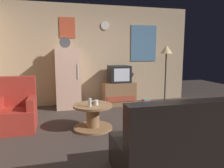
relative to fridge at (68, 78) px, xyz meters
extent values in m
plane|color=#3D332D|center=(0.85, -2.09, -0.75)|extent=(12.00, 12.00, 0.00)
cube|color=tan|center=(0.85, 0.36, 0.57)|extent=(5.20, 0.10, 2.65)
cube|color=teal|center=(2.16, 0.30, 0.90)|extent=(0.76, 0.02, 1.00)
cube|color=#C64C2D|center=(0.04, 0.30, 1.28)|extent=(0.40, 0.02, 0.52)
cylinder|color=silver|center=(1.03, 0.30, 1.36)|extent=(0.22, 0.03, 0.22)
cube|color=beige|center=(0.00, 0.00, 0.00)|extent=(0.60, 0.60, 1.50)
cylinder|color=silver|center=(0.22, -0.30, 0.20)|extent=(0.02, 0.02, 0.36)
cylinder|color=#4C4C51|center=(-0.05, -0.08, 0.89)|extent=(0.26, 0.04, 0.26)
cube|color=#8E6642|center=(1.32, -0.04, -0.45)|extent=(0.84, 0.52, 0.61)
cube|color=#AD4733|center=(1.32, -0.30, -0.54)|extent=(0.76, 0.01, 0.15)
cube|color=black|center=(1.33, -0.04, 0.08)|extent=(0.54, 0.50, 0.44)
cube|color=silver|center=(1.33, -0.29, 0.08)|extent=(0.41, 0.01, 0.33)
cylinder|color=#332D28|center=(2.56, -0.29, -0.74)|extent=(0.24, 0.24, 0.02)
cylinder|color=#332D28|center=(2.56, -0.29, -0.05)|extent=(0.04, 0.04, 1.40)
cone|color=#F2D18C|center=(2.56, -0.29, 0.73)|extent=(0.32, 0.32, 0.22)
cylinder|color=#8E6642|center=(0.35, -1.69, -0.73)|extent=(0.72, 0.72, 0.04)
cylinder|color=#8E6642|center=(0.35, -1.69, -0.52)|extent=(0.24, 0.24, 0.42)
cylinder|color=#8E6642|center=(0.35, -1.69, -0.31)|extent=(0.72, 0.72, 0.04)
cylinder|color=silver|center=(0.28, -1.83, -0.22)|extent=(0.05, 0.05, 0.15)
cylinder|color=silver|center=(0.40, -1.74, -0.25)|extent=(0.08, 0.08, 0.09)
cube|color=black|center=(0.41, -1.59, -0.28)|extent=(0.16, 0.09, 0.02)
cube|color=#A52D23|center=(-1.01, -1.42, -0.55)|extent=(0.68, 0.68, 0.40)
cube|color=#A52D23|center=(-1.01, -1.16, -0.07)|extent=(0.68, 0.16, 0.56)
cube|color=#A52D23|center=(-0.73, -1.42, -0.25)|extent=(0.12, 0.60, 0.20)
cube|color=black|center=(1.20, -3.33, -0.55)|extent=(1.70, 0.80, 0.40)
cube|color=black|center=(1.20, -3.63, -0.09)|extent=(1.70, 0.20, 0.52)
cube|color=#39694D|center=(2.07, -0.16, -0.74)|extent=(0.18, 0.14, 0.03)
cube|color=slate|center=(2.07, -0.16, -0.71)|extent=(0.20, 0.13, 0.03)
cube|color=#B4BF50|center=(2.07, -0.16, -0.69)|extent=(0.19, 0.15, 0.03)
cube|color=#A83EA5|center=(2.07, -0.16, -0.66)|extent=(0.22, 0.17, 0.03)
cube|color=#569F60|center=(2.07, -0.16, -0.63)|extent=(0.16, 0.16, 0.02)
camera|label=1|loc=(-0.27, -5.49, 0.66)|focal=34.54mm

